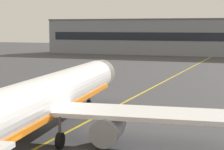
{
  "coord_description": "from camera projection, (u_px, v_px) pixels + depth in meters",
  "views": [
    {
      "loc": [
        15.25,
        -21.32,
        9.65
      ],
      "look_at": [
        3.3,
        12.57,
        5.33
      ],
      "focal_mm": 63.81,
      "sensor_mm": 36.0,
      "label": 1
    }
  ],
  "objects": [
    {
      "name": "airliner_foreground",
      "position": [
        39.0,
        101.0,
        33.85
      ],
      "size": [
        32.32,
        41.51,
        11.65
      ],
      "color": "white",
      "rests_on": "ground"
    },
    {
      "name": "taxiway_centreline",
      "position": [
        132.0,
        98.0,
        54.24
      ],
      "size": [
        6.17,
        179.91,
        0.01
      ],
      "primitive_type": "cube",
      "rotation": [
        0.0,
        0.0,
        -0.03
      ],
      "color": "yellow",
      "rests_on": "ground"
    }
  ]
}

